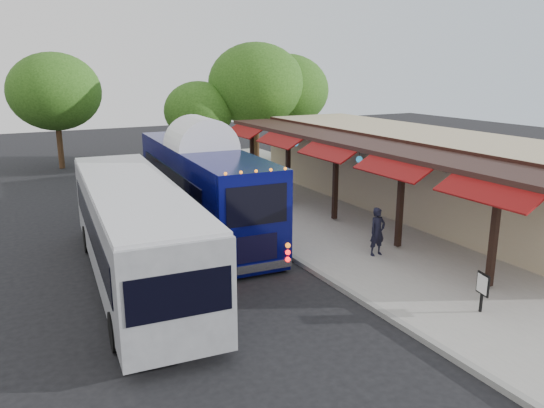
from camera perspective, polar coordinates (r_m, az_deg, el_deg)
ground at (r=17.53m, az=3.84°, el=-7.11°), size 90.00×90.00×0.00m
sidewalk at (r=23.32m, az=9.18°, el=-1.51°), size 10.00×40.00×0.15m
curb at (r=20.82m, az=-1.82°, el=-3.30°), size 0.20×40.00×0.16m
station_shelter at (r=25.06m, az=15.56°, el=3.42°), size 8.15×20.00×3.60m
coach_bus at (r=21.28m, az=-7.51°, el=2.23°), size 3.11×11.52×3.65m
city_bus at (r=16.60m, az=-14.60°, el=-2.58°), size 3.37×11.62×3.08m
ped_a at (r=18.49m, az=11.27°, el=-2.93°), size 0.63×0.42×1.68m
ped_b at (r=25.11m, az=1.34°, el=1.87°), size 0.84×0.69×1.58m
ped_c at (r=24.72m, az=-0.93°, el=2.06°), size 1.20×0.72×1.91m
ped_d at (r=29.03m, az=-8.12°, el=3.58°), size 1.26×1.11×1.70m
sign_board at (r=15.11m, az=21.72°, el=-8.20°), size 0.16×0.49×1.09m
tree_left at (r=34.27m, az=-7.88°, el=9.86°), size 4.37×4.37×5.59m
tree_mid at (r=35.08m, az=-1.71°, el=12.73°), size 6.24×6.24×7.99m
tree_right at (r=36.80m, az=1.58°, el=12.11°), size 5.71×5.71×7.31m
tree_far at (r=36.88m, az=-22.34°, el=11.11°), size 5.76×5.76×7.37m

